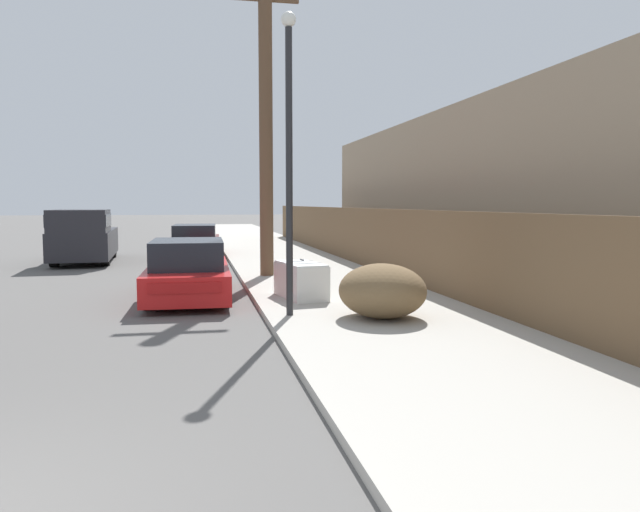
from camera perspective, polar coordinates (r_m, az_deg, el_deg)
The scene contains 10 objects.
sidewalk_curb at distance 27.65m, azimuth -4.59°, elevation 0.63°, with size 4.20×63.00×0.12m, color #ADA89E.
discarded_fridge at distance 13.01m, azimuth -1.77°, elevation -2.23°, with size 0.95×1.66×0.76m.
parked_sports_car_red at distance 13.95m, azimuth -11.95°, elevation -1.43°, with size 1.82×4.74×1.31m.
car_parked_mid at distance 24.81m, azimuth -11.35°, elevation 1.31°, with size 2.03×4.58×1.26m.
pickup_truck at distance 23.20m, azimuth -20.81°, elevation 1.68°, with size 2.21×5.48×1.87m.
utility_pole at distance 17.16m, azimuth -4.97°, elevation 12.16°, with size 1.80×0.37×8.16m.
street_lamp at distance 10.94m, azimuth -2.85°, elevation 10.21°, with size 0.26×0.26×5.21m.
brush_pile at distance 10.79m, azimuth 5.72°, elevation -3.18°, with size 1.50×1.70×0.94m.
wooden_fence at distance 20.21m, azimuth 3.62°, elevation 1.83°, with size 0.08×34.64×1.81m, color brown.
building_right_house at distance 20.31m, azimuth 16.84°, elevation 5.31°, with size 6.00×19.27×4.65m, color gray.
Camera 1 is at (1.98, -3.87, 2.09)m, focal length 35.00 mm.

